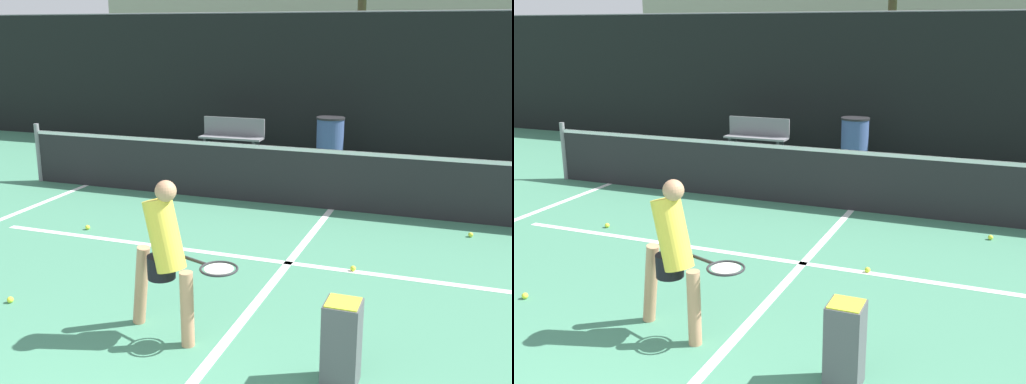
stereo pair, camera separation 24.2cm
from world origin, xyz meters
TOP-DOWN VIEW (x-y plane):
  - court_service_line at (0.00, 4.79)m, footprint 8.25×0.10m
  - court_center_mark at (0.00, 4.10)m, footprint 0.10×6.13m
  - net at (0.00, 7.16)m, footprint 11.09×0.09m
  - fence_back at (0.00, 11.56)m, footprint 24.00×0.06m
  - player_practicing at (-0.54, 2.73)m, footprint 1.19×0.44m
  - tennis_ball_scattered_0 at (2.07, 6.53)m, footprint 0.07×0.07m
  - tennis_ball_scattered_1 at (-3.02, 5.05)m, footprint 0.07×0.07m
  - tennis_ball_scattered_3 at (0.78, 4.81)m, footprint 0.07×0.07m
  - tennis_ball_scattered_7 at (-2.40, 2.80)m, footprint 0.07×0.07m
  - ball_hopper at (1.11, 2.49)m, footprint 0.28×0.28m
  - courtside_bench at (-2.93, 10.36)m, footprint 1.42×0.40m
  - trash_bin at (-0.78, 10.46)m, footprint 0.59×0.59m
  - parked_car at (-3.41, 15.19)m, footprint 1.67×4.07m
  - building_far at (0.00, 30.39)m, footprint 36.00×2.40m

SIDE VIEW (x-z plane):
  - court_service_line at x=0.00m, z-range 0.00..0.01m
  - court_center_mark at x=0.00m, z-range 0.00..0.01m
  - tennis_ball_scattered_0 at x=2.07m, z-range 0.00..0.07m
  - tennis_ball_scattered_1 at x=-3.02m, z-range 0.00..0.07m
  - tennis_ball_scattered_3 at x=0.78m, z-range 0.00..0.07m
  - tennis_ball_scattered_7 at x=-2.40m, z-range 0.00..0.07m
  - ball_hopper at x=1.11m, z-range 0.02..0.73m
  - courtside_bench at x=-2.93m, z-range 0.03..0.89m
  - trash_bin at x=-0.78m, z-range 0.00..0.97m
  - net at x=0.00m, z-range -0.02..1.05m
  - parked_car at x=-3.41m, z-range -0.12..1.40m
  - player_practicing at x=-0.54m, z-range 0.07..1.56m
  - fence_back at x=0.00m, z-range -0.01..3.10m
  - building_far at x=0.00m, z-range 0.00..6.65m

